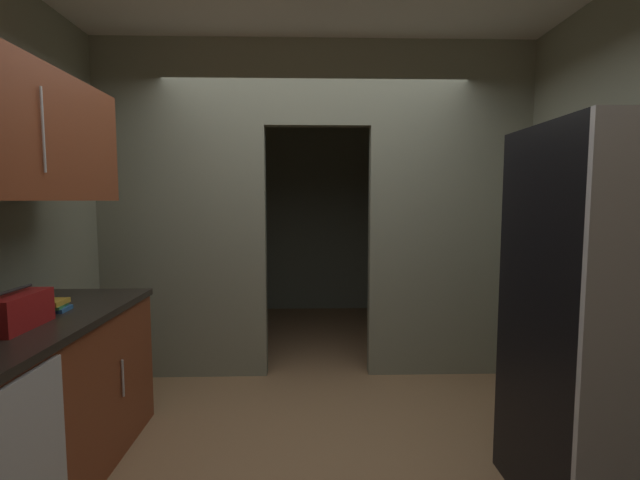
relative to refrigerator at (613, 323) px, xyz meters
The scene contains 8 objects.
ground 1.73m from the refrigerator, 161.99° to the left, with size 20.00×20.00×0.00m, color #93704C.
kitchen_partition 2.29m from the refrigerator, 128.73° to the left, with size 3.62×0.12×2.82m.
adjoining_room_shell 3.73m from the refrigerator, 112.01° to the left, with size 3.62×2.41×2.82m.
refrigerator is the anchor object (origin of this frame).
lower_cabinet_run 2.90m from the refrigerator, behind, with size 0.67×1.82×0.90m.
upper_cabinet_counterside 3.00m from the refrigerator, behind, with size 0.36×1.64×0.66m.
boombox 2.83m from the refrigerator, behind, with size 0.18×0.35×0.19m.
book_stack 2.86m from the refrigerator, behind, with size 0.14×0.17×0.06m.
Camera 1 is at (-0.06, -2.45, 1.51)m, focal length 24.67 mm.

